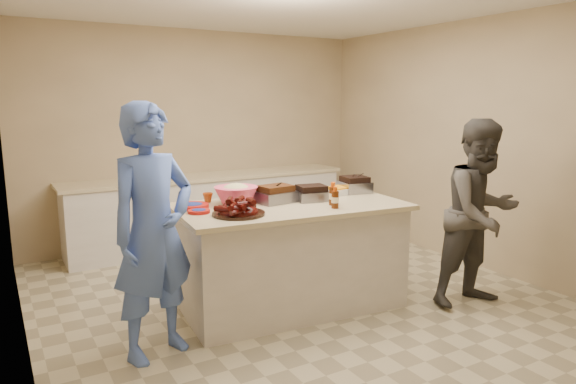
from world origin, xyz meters
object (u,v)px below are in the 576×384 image
coleslaw_bowl (236,204)px  guest_blue (159,353)px  mustard_bottle (274,201)px  island (291,305)px  bbq_bottle_a (335,208)px  bbq_bottle_b (333,205)px  roasting_pan (354,192)px  guest_gray (475,303)px  rib_platter (239,215)px  plastic_cup (208,202)px

coleslaw_bowl → guest_blue: coleslaw_bowl is taller
mustard_bottle → guest_blue: mustard_bottle is taller
island → bbq_bottle_a: bearing=-49.7°
bbq_bottle_b → guest_blue: (-1.58, -0.06, -0.94)m
island → roasting_pan: bearing=17.5°
guest_blue → guest_gray: (2.78, -0.53, 0.00)m
rib_platter → roasting_pan: (1.41, 0.34, 0.00)m
bbq_bottle_a → guest_blue: (-1.52, 0.06, -0.94)m
roasting_pan → bbq_bottle_b: (-0.54, -0.40, 0.00)m
guest_blue → coleslaw_bowl: bearing=11.2°
guest_blue → guest_gray: size_ratio=1.09×
roasting_pan → bbq_bottle_b: bearing=-134.6°
bbq_bottle_b → coleslaw_bowl: bearing=146.8°
rib_platter → guest_blue: bearing=-170.7°
mustard_bottle → guest_blue: size_ratio=0.06×
rib_platter → guest_gray: (2.06, -0.65, -0.94)m
roasting_pan → bbq_bottle_a: bearing=-130.2°
coleslaw_bowl → bbq_bottle_a: (0.64, -0.58, 0.00)m
bbq_bottle_b → guest_blue: size_ratio=0.11×
bbq_bottle_b → guest_gray: bearing=-26.2°
island → mustard_bottle: bearing=117.0°
plastic_cup → guest_blue: plastic_cup is taller
rib_platter → guest_gray: rib_platter is taller
bbq_bottle_a → plastic_cup: 1.14m
island → guest_blue: size_ratio=1.08×
plastic_cup → coleslaw_bowl: bearing=-47.0°
plastic_cup → guest_gray: plastic_cup is taller
island → bbq_bottle_b: size_ratio=9.92×
roasting_pan → guest_blue: bearing=-158.8°
coleslaw_bowl → mustard_bottle: bearing=-11.5°
guest_gray → island: bearing=156.7°
plastic_cup → guest_blue: size_ratio=0.05×
plastic_cup → island: bearing=-36.8°
coleslaw_bowl → guest_gray: 2.36m
rib_platter → mustard_bottle: size_ratio=3.74×
guest_gray → bbq_bottle_b: bearing=158.8°
roasting_pan → mustard_bottle: (-0.91, -0.01, 0.00)m
roasting_pan → coleslaw_bowl: size_ratio=0.71×
guest_blue → bbq_bottle_b: bearing=-17.3°
mustard_bottle → coleslaw_bowl: bearing=168.5°
rib_platter → coleslaw_bowl: size_ratio=1.10×
island → guest_gray: bearing=-23.2°
guest_blue → bbq_bottle_a: bearing=-21.7°
mustard_bottle → guest_blue: 1.60m
bbq_bottle_a → plastic_cup: size_ratio=2.04×
plastic_cup → guest_gray: size_ratio=0.05×
island → rib_platter: rib_platter is taller
rib_platter → guest_gray: 2.36m
rib_platter → guest_gray: size_ratio=0.25×
mustard_bottle → rib_platter: bearing=-146.5°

